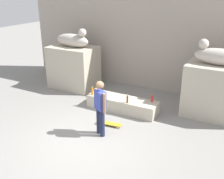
# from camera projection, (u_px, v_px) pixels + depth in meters

# --- Properties ---
(ground_plane) EXTENTS (40.00, 40.00, 0.00)m
(ground_plane) POSITION_uv_depth(u_px,v_px,m) (87.00, 141.00, 7.31)
(ground_plane) COLOR gray
(facade_wall) EXTENTS (11.47, 0.60, 5.12)m
(facade_wall) POSITION_uv_depth(u_px,v_px,m) (153.00, 26.00, 10.43)
(facade_wall) COLOR #AC9D91
(facade_wall) RESTS_ON ground_plane
(pedestal_left) EXTENTS (1.93, 1.32, 1.76)m
(pedestal_left) POSITION_uv_depth(u_px,v_px,m) (74.00, 67.00, 10.97)
(pedestal_left) COLOR #B7AD99
(pedestal_left) RESTS_ON ground_plane
(pedestal_right) EXTENTS (1.93, 1.32, 1.76)m
(pedestal_right) POSITION_uv_depth(u_px,v_px,m) (215.00, 91.00, 8.49)
(pedestal_right) COLOR #B7AD99
(pedestal_right) RESTS_ON ground_plane
(statue_reclining_left) EXTENTS (1.65, 0.71, 0.78)m
(statue_reclining_left) POSITION_uv_depth(u_px,v_px,m) (73.00, 40.00, 10.52)
(statue_reclining_left) COLOR beige
(statue_reclining_left) RESTS_ON pedestal_left
(statue_reclining_right) EXTENTS (1.60, 0.57, 0.78)m
(statue_reclining_right) POSITION_uv_depth(u_px,v_px,m) (219.00, 56.00, 8.08)
(statue_reclining_right) COLOR beige
(statue_reclining_right) RESTS_ON pedestal_right
(ledge_block) EXTENTS (2.50, 0.71, 0.45)m
(ledge_block) POSITION_uv_depth(u_px,v_px,m) (122.00, 104.00, 9.06)
(ledge_block) COLOR #B7AD99
(ledge_block) RESTS_ON ground_plane
(skater) EXTENTS (0.48, 0.35, 1.67)m
(skater) POSITION_uv_depth(u_px,v_px,m) (100.00, 106.00, 7.31)
(skater) COLOR #1E233F
(skater) RESTS_ON ground_plane
(skateboard) EXTENTS (0.82, 0.30, 0.08)m
(skateboard) POSITION_uv_depth(u_px,v_px,m) (109.00, 123.00, 8.12)
(skateboard) COLOR gold
(skateboard) RESTS_ON ground_plane
(bottle_red) EXTENTS (0.07, 0.07, 0.27)m
(bottle_red) POSITION_uv_depth(u_px,v_px,m) (152.00, 99.00, 8.67)
(bottle_red) COLOR red
(bottle_red) RESTS_ON ledge_block
(bottle_brown) EXTENTS (0.06, 0.06, 0.31)m
(bottle_brown) POSITION_uv_depth(u_px,v_px,m) (127.00, 99.00, 8.58)
(bottle_brown) COLOR #593314
(bottle_brown) RESTS_ON ledge_block
(bottle_orange) EXTENTS (0.08, 0.08, 0.30)m
(bottle_orange) POSITION_uv_depth(u_px,v_px,m) (92.00, 92.00, 9.22)
(bottle_orange) COLOR orange
(bottle_orange) RESTS_ON ledge_block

